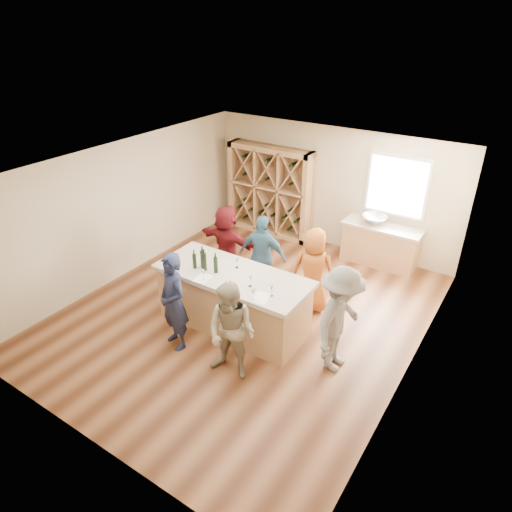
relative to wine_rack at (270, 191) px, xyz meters
The scene contains 34 objects.
floor 3.78m from the wine_rack, 65.36° to the right, with size 6.00×7.00×0.10m, color brown.
ceiling 4.00m from the wine_rack, 65.36° to the right, with size 6.00×7.00×0.10m, color white.
wall_back 1.56m from the wine_rack, 10.57° to the left, with size 6.00×0.10×2.80m, color #C1AE8C.
wall_front 6.99m from the wine_rack, 77.60° to the right, with size 6.00×0.10×2.80m, color #C1AE8C.
wall_left 3.63m from the wine_rack, 115.36° to the right, with size 0.10×7.00×2.80m, color #C1AE8C.
wall_right 5.61m from the wine_rack, 35.70° to the right, with size 0.10×7.00×2.80m, color #C1AE8C.
window_frame 3.08m from the wine_rack, ahead, with size 1.30×0.06×1.30m, color white.
window_pane 3.07m from the wine_rack, ahead, with size 1.18×0.01×1.18m, color white.
wine_rack is the anchor object (origin of this frame).
back_counter_base 2.98m from the wine_rack, ahead, with size 1.60×0.58×0.86m, color #AD8053.
back_counter_top 2.91m from the wine_rack, ahead, with size 1.70×0.62×0.06m, color #B4A493.
sink 2.70m from the wine_rack, ahead, with size 0.54×0.54×0.19m, color silver.
faucet 2.70m from the wine_rack, ahead, with size 0.02×0.02×0.30m, color silver.
tasting_counter_base 4.05m from the wine_rack, 67.47° to the right, with size 2.60×1.00×1.00m, color #AD8053.
tasting_counter_top 4.00m from the wine_rack, 67.47° to the right, with size 2.72×1.12×0.08m, color #B4A493.
wine_bottle_b 4.00m from the wine_rack, 77.28° to the right, with size 0.07×0.07×0.27m, color black.
wine_bottle_c 3.93m from the wine_rack, 75.50° to the right, with size 0.08×0.08×0.32m, color black.
wine_bottle_d 4.02m from the wine_rack, 74.47° to the right, with size 0.08×0.08×0.32m, color black.
wine_bottle_e 4.03m from the wine_rack, 71.48° to the right, with size 0.07×0.07×0.29m, color black.
wine_glass_a 4.33m from the wine_rack, 72.97° to the right, with size 0.07×0.07×0.18m, color white.
wine_glass_b 4.53m from the wine_rack, 66.66° to the right, with size 0.06×0.06×0.17m, color white.
wine_glass_c 4.75m from the wine_rack, 61.48° to the right, with size 0.07×0.07×0.20m, color white.
wine_glass_d 4.37m from the wine_rack, 62.55° to the right, with size 0.07×0.07×0.18m, color white.
wine_glass_e 4.62m from the wine_rack, 58.10° to the right, with size 0.07×0.07×0.19m, color white.
tasting_menu_a 4.28m from the wine_rack, 73.51° to the right, with size 0.23×0.31×0.00m, color white.
tasting_menu_b 4.43m from the wine_rack, 66.79° to the right, with size 0.21×0.29×0.00m, color white.
tasting_menu_c 4.69m from the wine_rack, 60.01° to the right, with size 0.24×0.33×0.00m, color white.
person_near_left 4.77m from the wine_rack, 77.39° to the right, with size 0.63×0.46×1.72m, color #191E38.
person_near_right 5.23m from the wine_rack, 64.57° to the right, with size 0.79×0.43×1.62m, color gray.
person_server 5.09m from the wine_rack, 46.33° to the right, with size 1.15×0.53×1.78m, color slate.
person_far_mid 2.86m from the wine_rack, 61.03° to the right, with size 0.97×0.50×1.66m, color #335972.
person_far_right 3.48m from the wine_rack, 45.03° to the right, with size 0.80×0.52×1.64m, color #994C19.
person_far_left 2.49m from the wine_rack, 79.07° to the right, with size 1.51×0.54×1.63m, color #590F14.
wine_glass_f 3.80m from the wine_rack, 67.02° to the right, with size 0.07×0.07×0.18m, color white.
Camera 1 is at (4.01, -5.77, 5.02)m, focal length 32.00 mm.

